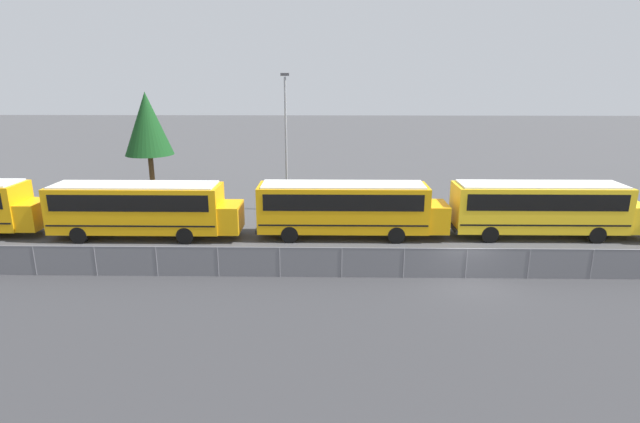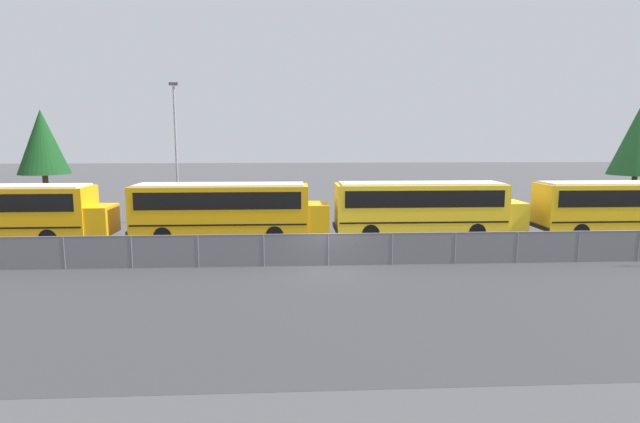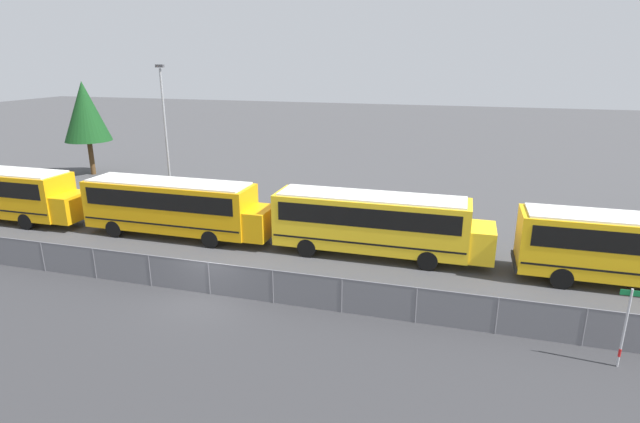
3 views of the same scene
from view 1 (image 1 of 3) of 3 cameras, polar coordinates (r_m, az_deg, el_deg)
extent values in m
plane|color=#424244|center=(26.18, 16.22, -7.32)|extent=(200.00, 200.00, 0.00)
cube|color=#333335|center=(21.03, 20.47, -13.58)|extent=(120.53, 12.00, 0.01)
cube|color=#9EA0A5|center=(25.89, 16.34, -5.73)|extent=(86.53, 0.03, 1.56)
cube|color=slate|center=(25.88, 16.35, -5.74)|extent=(86.53, 0.01, 1.56)
cylinder|color=slate|center=(25.63, 16.48, -4.11)|extent=(86.53, 0.05, 0.05)
cylinder|color=slate|center=(29.02, -29.82, -4.91)|extent=(0.07, 0.07, 1.56)
cylinder|color=slate|center=(27.57, -24.27, -5.20)|extent=(0.07, 0.07, 1.56)
cylinder|color=slate|center=(26.41, -18.17, -5.46)|extent=(0.07, 0.07, 1.56)
cylinder|color=slate|center=(25.57, -11.58, -5.67)|extent=(0.07, 0.07, 1.56)
cylinder|color=slate|center=(25.09, -4.64, -5.82)|extent=(0.07, 0.07, 1.56)
cylinder|color=slate|center=(24.98, 2.47, -5.88)|extent=(0.07, 0.07, 1.56)
cylinder|color=slate|center=(25.25, 9.53, -5.84)|extent=(0.07, 0.07, 1.56)
cylinder|color=slate|center=(25.89, 16.34, -5.73)|extent=(0.07, 0.07, 1.56)
cylinder|color=slate|center=(26.88, 22.74, -5.55)|extent=(0.07, 0.07, 1.56)
cylinder|color=slate|center=(28.17, 28.61, -5.33)|extent=(0.07, 0.07, 1.56)
cube|color=orange|center=(36.02, -29.86, -0.29)|extent=(1.24, 2.37, 1.68)
cylinder|color=black|center=(38.54, -32.14, -0.99)|extent=(1.03, 0.28, 1.03)
cube|color=orange|center=(32.61, -20.20, 0.39)|extent=(10.34, 2.57, 2.79)
cube|color=black|center=(32.47, -20.30, 1.44)|extent=(9.51, 2.61, 1.01)
cube|color=black|center=(32.81, -20.08, -0.92)|extent=(10.13, 2.60, 0.10)
cube|color=orange|center=(31.15, -10.12, -0.63)|extent=(1.24, 2.37, 1.68)
cube|color=black|center=(35.15, -27.98, -1.55)|extent=(0.12, 2.57, 0.24)
cube|color=silver|center=(32.29, -20.44, 2.87)|extent=(9.82, 2.31, 0.10)
cylinder|color=black|center=(33.05, -14.08, -1.43)|extent=(1.03, 0.28, 1.03)
cylinder|color=black|center=(30.91, -15.17, -2.68)|extent=(1.03, 0.28, 1.03)
cylinder|color=black|center=(35.26, -24.20, -1.29)|extent=(1.03, 0.28, 1.03)
cylinder|color=black|center=(33.27, -25.85, -2.44)|extent=(1.03, 0.28, 1.03)
cube|color=orange|center=(30.75, 2.60, 0.48)|extent=(10.34, 2.57, 2.79)
cube|color=black|center=(30.60, 2.62, 1.59)|extent=(9.51, 2.61, 1.01)
cube|color=black|center=(30.96, 2.59, -0.92)|extent=(10.13, 2.60, 0.10)
cube|color=orange|center=(31.60, 13.15, -0.56)|extent=(1.24, 2.37, 1.68)
cube|color=black|center=(31.38, -7.00, -1.68)|extent=(0.12, 2.57, 0.24)
cube|color=silver|center=(30.41, 2.64, 3.11)|extent=(9.82, 2.31, 0.10)
cylinder|color=black|center=(32.50, 8.18, -1.40)|extent=(1.03, 0.28, 1.03)
cylinder|color=black|center=(30.30, 8.71, -2.68)|extent=(1.03, 0.28, 1.03)
cylinder|color=black|center=(32.33, -3.17, -1.35)|extent=(1.03, 0.28, 1.03)
cylinder|color=black|center=(30.11, -3.48, -2.64)|extent=(1.03, 0.28, 1.03)
cube|color=yellow|center=(33.56, 23.67, 0.45)|extent=(10.34, 2.57, 2.79)
cube|color=black|center=(33.42, 23.78, 1.46)|extent=(9.51, 2.61, 1.01)
cube|color=black|center=(33.76, 23.52, -0.83)|extent=(10.13, 2.60, 0.10)
cube|color=yellow|center=(36.32, 32.03, -0.48)|extent=(1.24, 2.37, 1.68)
cube|color=black|center=(32.25, 14.83, -1.63)|extent=(0.12, 2.57, 0.24)
cube|color=silver|center=(33.25, 23.93, 2.85)|extent=(9.82, 2.31, 0.10)
cylinder|color=black|center=(36.26, 27.42, -1.24)|extent=(1.03, 0.28, 1.03)
cylinder|color=black|center=(34.29, 29.09, -2.36)|extent=(1.03, 0.28, 1.03)
cylinder|color=black|center=(33.90, 17.67, -1.28)|extent=(1.03, 0.28, 1.03)
cylinder|color=black|center=(31.77, 18.83, -2.49)|extent=(1.03, 0.28, 1.03)
cylinder|color=gray|center=(36.46, -3.89, 7.51)|extent=(0.16, 0.16, 9.66)
cube|color=#47474C|center=(36.11, -4.04, 15.36)|extent=(0.60, 0.24, 0.20)
cylinder|color=#51381E|center=(45.92, -18.67, 4.26)|extent=(0.44, 0.44, 3.12)
cone|color=#144219|center=(45.35, -19.13, 9.47)|extent=(4.07, 4.07, 5.29)
camera|label=2|loc=(6.43, 80.59, -35.01)|focal=28.00mm
camera|label=3|loc=(18.08, 76.52, 5.18)|focal=28.00mm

